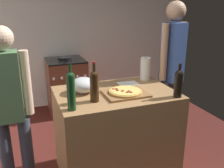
# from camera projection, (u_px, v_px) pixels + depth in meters

# --- Properties ---
(ground_plane) EXTENTS (4.41, 3.42, 0.02)m
(ground_plane) POSITION_uv_depth(u_px,v_px,m) (80.00, 143.00, 3.22)
(ground_plane) COLOR #511E19
(kitchen_wall_rear) EXTENTS (4.41, 0.10, 2.60)m
(kitchen_wall_rear) POSITION_uv_depth(u_px,v_px,m) (56.00, 30.00, 4.12)
(kitchen_wall_rear) COLOR beige
(kitchen_wall_rear) RESTS_ON ground_plane
(counter) EXTENTS (1.14, 0.78, 0.90)m
(counter) POSITION_uv_depth(u_px,v_px,m) (115.00, 133.00, 2.53)
(counter) COLOR #9E7247
(counter) RESTS_ON ground_plane
(cutting_board) EXTENTS (0.40, 0.32, 0.02)m
(cutting_board) POSITION_uv_depth(u_px,v_px,m) (125.00, 93.00, 2.32)
(cutting_board) COLOR olive
(cutting_board) RESTS_ON counter
(pizza) EXTENTS (0.31, 0.31, 0.03)m
(pizza) POSITION_uv_depth(u_px,v_px,m) (125.00, 91.00, 2.32)
(pizza) COLOR tan
(pizza) RESTS_ON cutting_board
(mixing_bowl) EXTENTS (0.24, 0.24, 0.15)m
(mixing_bowl) POSITION_uv_depth(u_px,v_px,m) (83.00, 85.00, 2.35)
(mixing_bowl) COLOR #B2B2B7
(mixing_bowl) RESTS_ON counter
(paper_towel_roll) EXTENTS (0.11, 0.11, 0.25)m
(paper_towel_roll) POSITION_uv_depth(u_px,v_px,m) (145.00, 69.00, 2.74)
(paper_towel_roll) COLOR white
(paper_towel_roll) RESTS_ON counter
(wine_bottle_clear) EXTENTS (0.08, 0.08, 0.31)m
(wine_bottle_clear) POSITION_uv_depth(u_px,v_px,m) (179.00, 82.00, 2.23)
(wine_bottle_clear) COLOR black
(wine_bottle_clear) RESTS_ON counter
(wine_bottle_dark) EXTENTS (0.08, 0.08, 0.35)m
(wine_bottle_dark) POSITION_uv_depth(u_px,v_px,m) (94.00, 85.00, 2.12)
(wine_bottle_dark) COLOR #331E0F
(wine_bottle_dark) RESTS_ON counter
(wine_bottle_amber) EXTENTS (0.07, 0.07, 0.39)m
(wine_bottle_amber) POSITION_uv_depth(u_px,v_px,m) (71.00, 90.00, 1.94)
(wine_bottle_amber) COLOR #143819
(wine_bottle_amber) RESTS_ON counter
(recipe_sheet) EXTENTS (0.21, 0.15, 0.00)m
(recipe_sheet) POSITION_uv_depth(u_px,v_px,m) (128.00, 83.00, 2.64)
(recipe_sheet) COLOR white
(recipe_sheet) RESTS_ON counter
(stove) EXTENTS (0.59, 0.64, 0.92)m
(stove) POSITION_uv_depth(u_px,v_px,m) (67.00, 86.00, 4.04)
(stove) COLOR brown
(stove) RESTS_ON ground_plane
(person_in_stripes) EXTENTS (0.37, 0.20, 1.56)m
(person_in_stripes) POSITION_uv_depth(u_px,v_px,m) (11.00, 107.00, 2.08)
(person_in_stripes) COLOR #383D4C
(person_in_stripes) RESTS_ON ground_plane
(person_in_red) EXTENTS (0.36, 0.25, 1.75)m
(person_in_red) POSITION_uv_depth(u_px,v_px,m) (172.00, 68.00, 2.83)
(person_in_red) COLOR #383D4C
(person_in_red) RESTS_ON ground_plane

